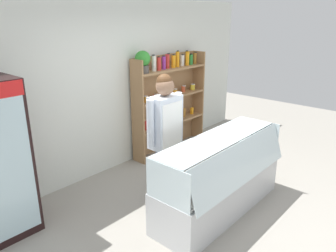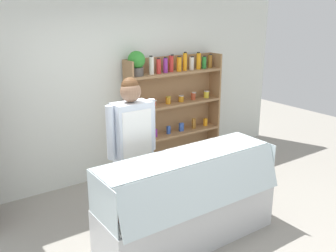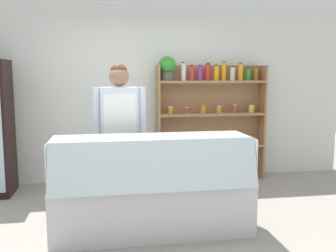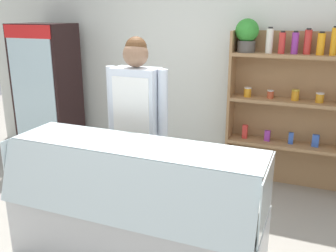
{
  "view_description": "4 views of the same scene",
  "coord_description": "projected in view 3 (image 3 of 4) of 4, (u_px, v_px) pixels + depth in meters",
  "views": [
    {
      "loc": [
        -3.25,
        -2.09,
        2.45
      ],
      "look_at": [
        -0.28,
        0.55,
        1.09
      ],
      "focal_mm": 35.0,
      "sensor_mm": 36.0,
      "label": 1
    },
    {
      "loc": [
        -2.26,
        -2.94,
        2.46
      ],
      "look_at": [
        0.08,
        0.42,
        1.19
      ],
      "focal_mm": 40.0,
      "sensor_mm": 36.0,
      "label": 2
    },
    {
      "loc": [
        -0.47,
        -3.79,
        1.62
      ],
      "look_at": [
        0.28,
        0.64,
        1.01
      ],
      "focal_mm": 40.0,
      "sensor_mm": 36.0,
      "label": 3
    },
    {
      "loc": [
        1.23,
        -2.44,
        1.97
      ],
      "look_at": [
        0.08,
        0.4,
        1.03
      ],
      "focal_mm": 40.0,
      "sensor_mm": 36.0,
      "label": 4
    }
  ],
  "objects": [
    {
      "name": "ground_plane",
      "position": [
        152.0,
        228.0,
        4.0
      ],
      "size": [
        12.0,
        12.0,
        0.0
      ],
      "primitive_type": "plane",
      "color": "gray"
    },
    {
      "name": "back_wall",
      "position": [
        136.0,
        93.0,
        5.77
      ],
      "size": [
        6.8,
        0.1,
        2.7
      ],
      "primitive_type": "cube",
      "color": "silver",
      "rests_on": "ground"
    },
    {
      "name": "shelving_unit",
      "position": [
        206.0,
        110.0,
        5.79
      ],
      "size": [
        1.69,
        0.29,
        1.9
      ],
      "color": "#9E754C",
      "rests_on": "ground"
    },
    {
      "name": "deli_display_case",
      "position": [
        152.0,
        203.0,
        3.87
      ],
      "size": [
        2.02,
        0.71,
        1.01
      ],
      "color": "silver",
      "rests_on": "ground"
    },
    {
      "name": "shop_clerk",
      "position": [
        120.0,
        124.0,
        4.37
      ],
      "size": [
        0.62,
        0.25,
        1.76
      ],
      "color": "#383D51",
      "rests_on": "ground"
    }
  ]
}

